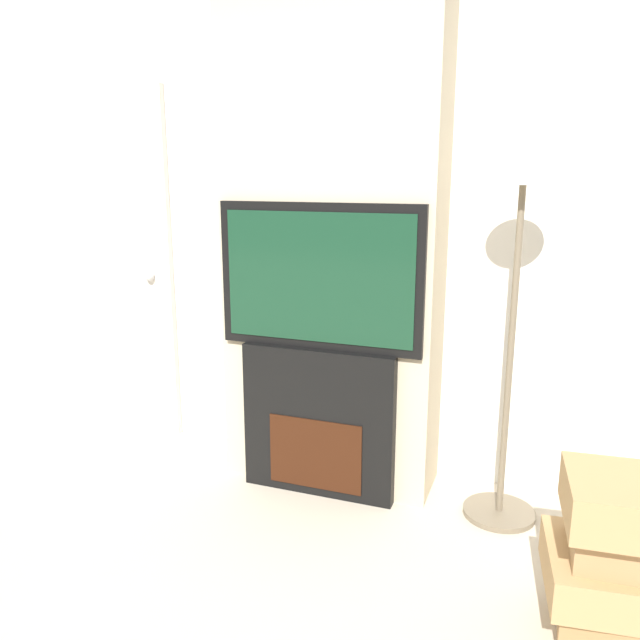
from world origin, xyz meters
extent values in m
cube|color=silver|center=(0.00, 2.03, 1.35)|extent=(6.00, 0.06, 2.70)
cube|color=beige|center=(0.00, 1.81, 1.35)|extent=(1.07, 0.38, 2.70)
cube|color=black|center=(0.00, 1.62, 0.38)|extent=(0.78, 0.14, 0.76)
cube|color=#33160A|center=(0.00, 1.54, 0.23)|extent=(0.48, 0.01, 0.36)
cube|color=black|center=(0.00, 1.62, 1.11)|extent=(1.01, 0.06, 0.70)
cube|color=#143823|center=(0.00, 1.58, 1.11)|extent=(0.93, 0.01, 0.62)
cylinder|color=#726651|center=(0.88, 1.68, 0.01)|extent=(0.34, 0.34, 0.03)
cylinder|color=#726651|center=(0.88, 1.68, 0.78)|extent=(0.03, 0.03, 1.51)
cone|color=silver|center=(0.88, 1.68, 1.59)|extent=(0.27, 0.27, 0.10)
cube|color=#A37A4C|center=(1.36, 0.98, 0.08)|extent=(0.43, 0.31, 0.15)
cube|color=tan|center=(1.33, 1.02, 0.23)|extent=(0.53, 0.48, 0.15)
cube|color=tan|center=(1.33, 1.01, 0.38)|extent=(0.35, 0.33, 0.14)
cube|color=tan|center=(1.33, 0.97, 0.53)|extent=(0.43, 0.40, 0.16)
cube|color=silver|center=(-1.49, 1.98, 1.03)|extent=(0.86, 0.04, 2.07)
sphere|color=silver|center=(-1.19, 1.94, 0.99)|extent=(0.06, 0.06, 0.06)
camera|label=1|loc=(1.01, -1.12, 1.59)|focal=35.00mm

